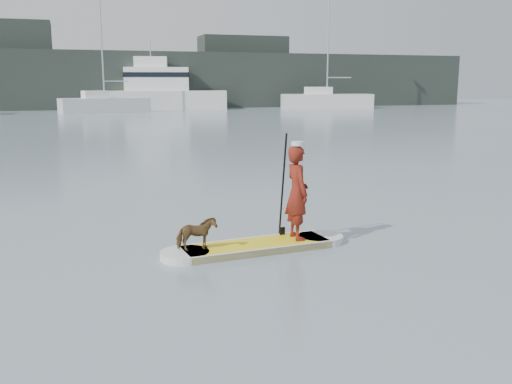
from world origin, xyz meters
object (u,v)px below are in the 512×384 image
object	(u,v)px
paddler	(297,193)
sailboat_f	(326,99)
dog	(196,234)
sailboat_d	(104,103)
paddleboard	(256,246)
motor_yacht_a	(164,90)

from	to	relation	value
paddler	sailboat_f	distance (m)	52.99
dog	sailboat_d	bearing A→B (deg)	-7.16
paddleboard	sailboat_d	bearing A→B (deg)	84.65
paddler	dog	world-z (taller)	paddler
paddleboard	sailboat_d	world-z (taller)	sailboat_d
sailboat_f	motor_yacht_a	xyz separation A→B (m)	(-16.95, 3.32, 1.02)
paddler	motor_yacht_a	xyz separation A→B (m)	(5.83, 51.17, 1.06)
dog	motor_yacht_a	bearing A→B (deg)	-14.05
paddleboard	motor_yacht_a	world-z (taller)	motor_yacht_a
paddler	sailboat_d	xyz separation A→B (m)	(-0.52, 46.49, -0.08)
sailboat_d	motor_yacht_a	xyz separation A→B (m)	(6.35, 4.69, 1.14)
paddleboard	motor_yacht_a	distance (m)	51.70
motor_yacht_a	paddleboard	bearing A→B (deg)	-86.12
sailboat_d	sailboat_f	world-z (taller)	sailboat_f
dog	sailboat_d	xyz separation A→B (m)	(1.28, 46.65, 0.46)
paddler	sailboat_f	bearing A→B (deg)	-26.61
sailboat_d	paddler	bearing A→B (deg)	-101.11
dog	sailboat_d	size ratio (longest dim) A/B	0.05
sailboat_d	paddleboard	bearing A→B (deg)	-102.05
paddleboard	sailboat_f	distance (m)	53.39
dog	motor_yacht_a	world-z (taller)	motor_yacht_a
dog	motor_yacht_a	size ratio (longest dim) A/B	0.05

